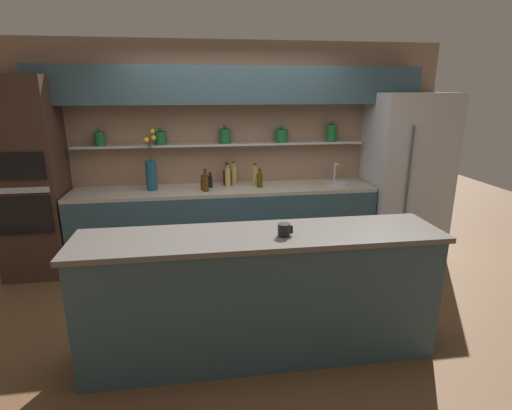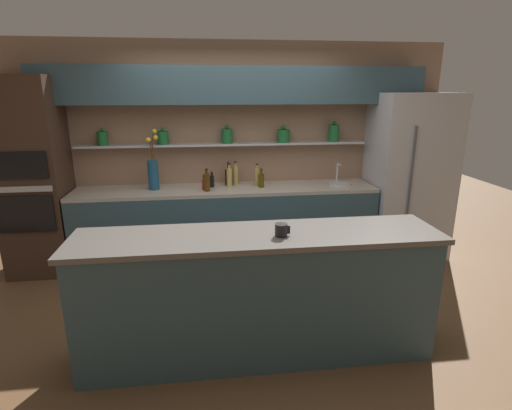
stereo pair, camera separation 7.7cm
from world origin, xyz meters
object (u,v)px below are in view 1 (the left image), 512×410
Objects in this scene: refrigerator at (406,176)px; bottle_wine_1 at (227,177)px; bottle_spirit_7 at (205,182)px; oven_tower at (30,180)px; bottle_sauce_6 at (210,181)px; flower_vase at (151,172)px; bottle_spirit_5 at (228,177)px; bottle_spirit_3 at (234,175)px; bottle_sauce_4 at (202,184)px; bottle_spirit_0 at (255,176)px; coffee_mug at (284,230)px; sink_fixture at (337,182)px; bottle_oil_2 at (260,180)px.

refrigerator is 2.24m from bottle_wine_1.
oven_tower is at bearing 176.40° from bottle_spirit_7.
refrigerator is at bearing -2.45° from bottle_sauce_6.
flower_vase is 0.89m from bottle_spirit_5.
bottle_spirit_3 is 0.45m from bottle_sauce_4.
bottle_spirit_5 is at bearing 34.51° from bottle_spirit_7.
flower_vase is 2.68× the size of bottle_spirit_7.
bottle_spirit_7 is (-2.49, -0.08, 0.02)m from refrigerator.
oven_tower reaches higher than bottle_spirit_0.
bottle_sauce_4 is at bearing 106.31° from coffee_mug.
oven_tower reaches higher than coffee_mug.
bottle_spirit_3 reaches higher than sink_fixture.
flower_vase is at bearing -177.59° from bottle_sauce_6.
bottle_spirit_3 is (0.09, 0.01, 0.02)m from bottle_wine_1.
bottle_spirit_0 is 0.27m from bottle_spirit_3.
refrigerator is at bearing -3.20° from sink_fixture.
coffee_mug is (-0.09, -2.01, 0.03)m from bottle_spirit_0.
oven_tower is 8.18× the size of bottle_spirit_0.
bottle_oil_2 is at bearing 179.42° from refrigerator.
refrigerator is 7.18× the size of bottle_spirit_5.
bottle_spirit_0 is at bearing 1.74° from oven_tower.
bottle_sauce_6 is (-2.43, 0.10, -0.01)m from refrigerator.
bottle_wine_1 is at bearing 35.67° from bottle_sauce_4.
bottle_sauce_6 is (0.67, 0.03, -0.13)m from flower_vase.
sink_fixture is 0.98m from bottle_oil_2.
coffee_mug is at bearing -93.76° from bottle_oil_2.
bottle_spirit_3 is 1.01× the size of bottle_spirit_5.
flower_vase is at bearing -178.23° from bottle_spirit_5.
refrigerator is 2.15m from bottle_spirit_3.
coffee_mug is at bearing -77.17° from bottle_sauce_6.
oven_tower is at bearing -175.49° from bottle_spirit_3.
bottle_spirit_7 is at bearing -3.60° from oven_tower.
bottle_oil_2 reaches higher than bottle_sauce_4.
refrigerator reaches higher than bottle_spirit_7.
refrigerator is at bearing 1.91° from bottle_spirit_7.
bottle_spirit_7 is 2.33× the size of coffee_mug.
bottle_sauce_6 is at bearing 1.96° from oven_tower.
bottle_sauce_4 is 0.33m from bottle_spirit_5.
flower_vase is 4.09× the size of bottle_sauce_4.
bottle_spirit_0 reaches higher than bottle_sauce_4.
flower_vase is at bearing 171.33° from bottle_sauce_4.
oven_tower reaches higher than refrigerator.
bottle_wine_1 reaches higher than bottle_spirit_0.
coffee_mug reaches higher than bottle_sauce_6.
bottle_wine_1 reaches higher than bottle_spirit_5.
bottle_wine_1 is 1.53× the size of bottle_sauce_6.
refrigerator is 3.11m from flower_vase.
oven_tower is 19.75× the size of coffee_mug.
refrigerator reaches higher than bottle_spirit_0.
bottle_sauce_4 is at bearing -177.35° from bottle_oil_2.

